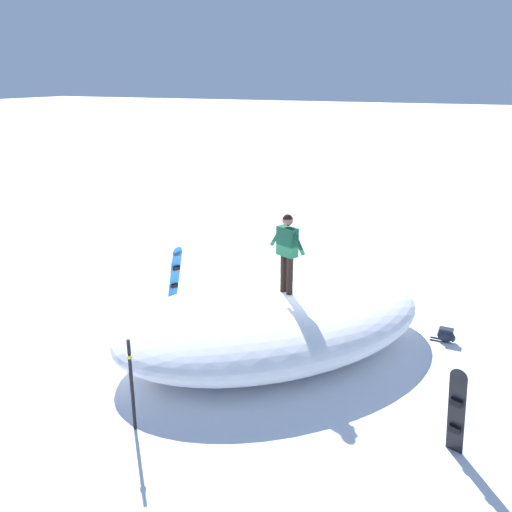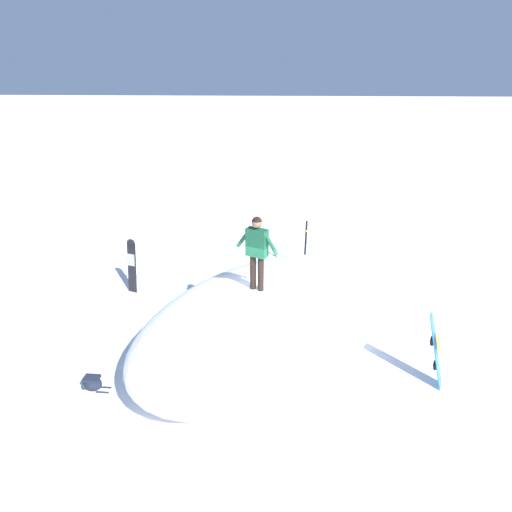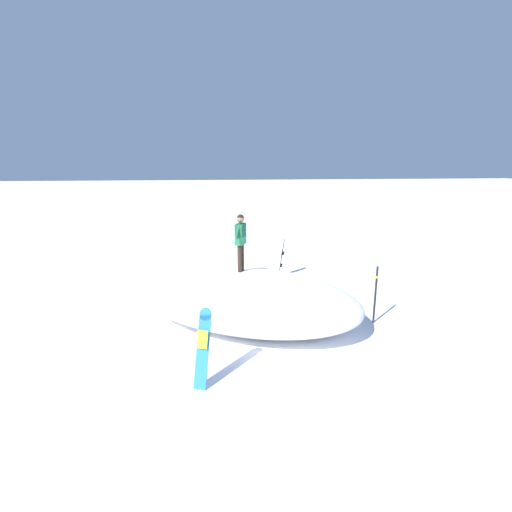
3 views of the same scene
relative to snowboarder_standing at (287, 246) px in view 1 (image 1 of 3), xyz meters
The scene contains 7 objects.
ground 2.54m from the snowboarder_standing, 109.51° to the left, with size 240.00×240.00×0.00m, color white.
snow_mound 1.80m from the snowboarder_standing, behind, with size 7.36×4.54×1.41m, color white.
snowboarder_standing is the anchor object (origin of this frame).
snowboard_primary_upright 4.71m from the snowboarder_standing, 29.93° to the right, with size 0.35×0.32×1.63m.
snowboard_secondary_upright 4.25m from the snowboarder_standing, 161.23° to the left, with size 0.56×0.46×1.67m.
backpack_near 4.45m from the snowboarder_standing, 30.99° to the left, with size 0.57×0.26×0.34m.
trail_marker_pole 4.34m from the snowboarder_standing, 108.99° to the right, with size 0.10×0.10×1.75m.
Camera 1 is at (4.27, -10.94, 5.95)m, focal length 38.46 mm.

